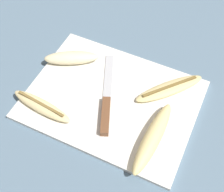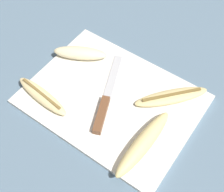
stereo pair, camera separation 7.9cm
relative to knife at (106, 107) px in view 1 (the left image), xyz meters
The scene contains 7 objects.
ground_plane 0.04m from the knife, 90.74° to the left, with size 4.00×4.00×0.00m, color slate.
cutting_board 0.04m from the knife, 90.74° to the left, with size 0.43×0.32×0.01m.
knife is the anchor object (origin of this frame).
banana_spotted_left 0.17m from the knife, 44.43° to the left, with size 0.16×0.17×0.02m.
banana_pale_long 0.19m from the knife, 147.41° to the left, with size 0.15×0.11×0.03m.
banana_ripe_center 0.16m from the knife, 154.87° to the right, with size 0.18×0.05×0.02m.
banana_golden_short 0.14m from the knife, 14.63° to the right, with size 0.05×0.21×0.04m.
Camera 1 is at (0.20, -0.41, 0.67)m, focal length 50.00 mm.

